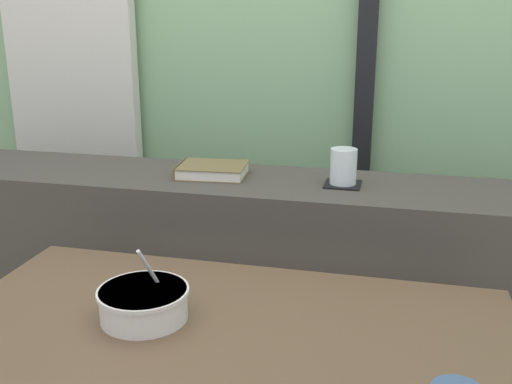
% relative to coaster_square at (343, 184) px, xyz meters
% --- Properties ---
extents(curtain_left_panel, '(0.56, 0.06, 2.50)m').
position_rel_coaster_square_xyz_m(curtain_left_panel, '(-1.18, 0.62, 0.39)').
color(curtain_left_panel, silver).
rests_on(curtain_left_panel, ground).
extents(window_divider_post, '(0.07, 0.05, 2.60)m').
position_rel_coaster_square_xyz_m(window_divider_post, '(0.01, 0.65, 0.44)').
color(window_divider_post, black).
rests_on(window_divider_post, ground).
extents(dark_console_ledge, '(2.80, 0.35, 0.86)m').
position_rel_coaster_square_xyz_m(dark_console_ledge, '(-0.22, 0.00, -0.43)').
color(dark_console_ledge, '#423D38').
rests_on(dark_console_ledge, ground).
extents(coaster_square, '(0.10, 0.10, 0.00)m').
position_rel_coaster_square_xyz_m(coaster_square, '(0.00, 0.00, 0.00)').
color(coaster_square, black).
rests_on(coaster_square, dark_console_ledge).
extents(juice_glass, '(0.07, 0.07, 0.10)m').
position_rel_coaster_square_xyz_m(juice_glass, '(0.00, 0.00, 0.05)').
color(juice_glass, white).
rests_on(juice_glass, coaster_square).
extents(closed_book, '(0.21, 0.17, 0.03)m').
position_rel_coaster_square_xyz_m(closed_book, '(-0.39, 0.01, 0.01)').
color(closed_book, brown).
rests_on(closed_book, dark_console_ledge).
extents(soup_bowl, '(0.18, 0.18, 0.16)m').
position_rel_coaster_square_xyz_m(soup_bowl, '(-0.33, -0.63, -0.10)').
color(soup_bowl, silver).
rests_on(soup_bowl, breakfast_table).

